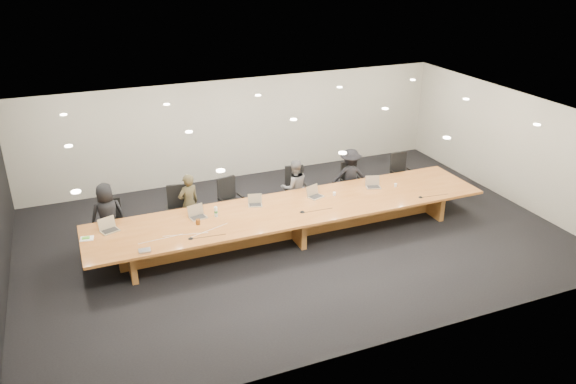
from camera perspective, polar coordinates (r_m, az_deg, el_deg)
name	(u,v)px	position (r m, az deg, el deg)	size (l,w,h in m)	color
ground	(293,237)	(12.79, 0.51, -4.61)	(12.00, 12.00, 0.00)	black
back_wall	(237,129)	(15.72, -5.17, 6.39)	(12.00, 0.02, 2.80)	silver
conference_table	(293,217)	(12.55, 0.52, -2.52)	(9.00, 1.80, 0.75)	brown
chair_far_left	(113,221)	(12.98, -17.33, -2.86)	(0.50, 0.50, 0.99)	black
chair_left	(179,210)	(13.00, -11.02, -1.81)	(0.57, 0.57, 1.12)	black
chair_mid_left	(231,200)	(13.34, -5.82, -0.85)	(0.55, 0.55, 1.09)	black
chair_mid_right	(296,189)	(13.87, 0.81, 0.33)	(0.57, 0.57, 1.11)	black
chair_right	(352,182)	(14.46, 6.48, 1.00)	(0.52, 0.52, 1.03)	black
chair_far_right	(402,174)	(15.11, 11.49, 1.84)	(0.56, 0.56, 1.10)	black
person_a	(108,216)	(12.72, -17.85, -2.29)	(0.72, 0.47, 1.47)	black
person_b	(189,203)	(12.93, -10.04, -1.15)	(0.52, 0.34, 1.42)	#312C1A
person_c	(294,187)	(13.59, 0.65, 0.47)	(0.68, 0.53, 1.40)	#58585B
person_d	(350,177)	(14.25, 6.33, 1.57)	(0.94, 0.54, 1.45)	black
laptop_a	(109,225)	(11.93, -17.70, -3.24)	(0.35, 0.25, 0.28)	#BDB190
laptop_b	(198,212)	(12.06, -9.13, -2.04)	(0.35, 0.26, 0.28)	tan
laptop_c	(255,201)	(12.50, -3.36, -0.87)	(0.31, 0.22, 0.24)	#B5A88A
laptop_d	(316,192)	(12.90, 2.86, 0.01)	(0.34, 0.25, 0.27)	#BEAE91
laptop_e	(374,182)	(13.55, 8.70, 0.97)	(0.34, 0.25, 0.27)	tan
water_bottle	(216,212)	(12.08, -7.33, -2.01)	(0.07, 0.07, 0.22)	silver
amber_mug	(198,222)	(11.83, -9.13, -3.01)	(0.09, 0.09, 0.11)	brown
paper_cup_near	(334,194)	(13.06, 4.73, -0.19)	(0.07, 0.07, 0.08)	white
paper_cup_far	(396,185)	(13.73, 10.88, 0.69)	(0.07, 0.07, 0.08)	silver
notepad	(87,239)	(11.84, -19.76, -4.48)	(0.26, 0.20, 0.02)	white
lime_gadget	(86,238)	(11.83, -19.85, -4.40)	(0.15, 0.08, 0.02)	#5AB530
av_box	(145,251)	(11.05, -14.35, -5.78)	(0.23, 0.17, 0.03)	#A2A2A6
mic_left	(191,238)	(11.32, -9.86, -4.64)	(0.11, 0.11, 0.03)	black
mic_center	(302,212)	(12.22, 1.46, -2.00)	(0.12, 0.12, 0.03)	black
mic_right	(421,197)	(13.28, 13.31, -0.48)	(0.11, 0.11, 0.03)	black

